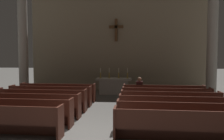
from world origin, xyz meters
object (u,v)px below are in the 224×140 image
object	(u,v)px
column_right_second	(212,38)
candlestick_inner_left	(109,75)
candlestick_inner_right	(119,75)
pew_left_row_2	(15,111)
altar	(114,86)
pew_right_row_4	(170,103)
column_left_second	(23,40)
pew_left_row_3	(29,105)
pew_left_row_6	(58,92)
pew_right_row_2	(181,116)
pew_left_row_5	(50,96)
pew_left_row_4	(41,100)
lone_worshipper	(139,89)
pew_right_row_5	(166,98)
pew_right_row_6	(163,94)
candlestick_outer_left	(100,75)
pew_right_row_1	(189,127)
candlestick_outer_right	(127,75)
pew_right_row_3	(174,108)

from	to	relation	value
column_right_second	candlestick_inner_left	size ratio (longest dim) A/B	11.01
candlestick_inner_right	pew_left_row_2	bearing A→B (deg)	-114.94
candlestick_inner_right	altar	bearing A→B (deg)	180.00
pew_right_row_4	column_left_second	size ratio (longest dim) A/B	0.57
pew_left_row_3	pew_left_row_6	world-z (taller)	same
pew_left_row_6	pew_left_row_2	bearing A→B (deg)	-90.00
pew_right_row_2	pew_left_row_5	bearing A→B (deg)	151.05
pew_left_row_2	pew_left_row_4	distance (m)	2.00
pew_right_row_4	lone_worshipper	bearing A→B (deg)	119.90
pew_left_row_2	pew_right_row_5	size ratio (longest dim) A/B	1.00
pew_left_row_5	pew_left_row_4	bearing A→B (deg)	-90.00
altar	pew_right_row_6	bearing A→B (deg)	-42.39
candlestick_outer_left	pew_right_row_1	bearing A→B (deg)	-64.53
pew_right_row_1	pew_right_row_2	world-z (taller)	same
pew_left_row_3	pew_left_row_5	bearing A→B (deg)	90.00
candlestick_inner_left	candlestick_inner_right	world-z (taller)	same
pew_right_row_6	lone_worshipper	size ratio (longest dim) A/B	2.99
candlestick_outer_left	pew_right_row_6	bearing A→B (deg)	-34.80
pew_left_row_3	lone_worshipper	world-z (taller)	lone_worshipper
pew_right_row_4	pew_right_row_2	bearing A→B (deg)	-90.00
column_left_second	candlestick_outer_right	bearing A→B (deg)	4.55
pew_left_row_6	column_right_second	xyz separation A→B (m)	(8.38, 1.96, 2.90)
pew_right_row_2	pew_right_row_5	distance (m)	3.00
altar	candlestick_outer_left	xyz separation A→B (m)	(-0.85, 0.00, 0.67)
column_left_second	lone_worshipper	bearing A→B (deg)	-14.93
pew_right_row_4	lone_worshipper	xyz separation A→B (m)	(-1.17, 2.04, 0.22)
pew_right_row_2	column_left_second	xyz separation A→B (m)	(-8.38, 5.97, 2.90)
pew_left_row_2	candlestick_inner_left	xyz separation A→B (m)	(2.42, 6.48, 0.73)
candlestick_inner_left	altar	bearing A→B (deg)	0.00
column_left_second	column_right_second	xyz separation A→B (m)	(11.33, 0.00, 0.00)
pew_right_row_4	pew_right_row_6	xyz separation A→B (m)	(0.00, 2.00, 0.00)
pew_right_row_1	pew_right_row_3	xyz separation A→B (m)	(0.00, 2.00, 0.00)
pew_right_row_1	lone_worshipper	size ratio (longest dim) A/B	2.99
pew_right_row_5	candlestick_inner_left	bearing A→B (deg)	130.91
pew_left_row_5	pew_right_row_1	size ratio (longest dim) A/B	1.00
pew_right_row_3	pew_right_row_6	size ratio (longest dim) A/B	1.00
pew_left_row_6	pew_right_row_4	world-z (taller)	same
pew_right_row_6	candlestick_inner_left	bearing A→B (deg)	140.59
pew_left_row_5	pew_right_row_4	bearing A→B (deg)	-10.45
pew_right_row_3	altar	size ratio (longest dim) A/B	1.79
altar	candlestick_inner_right	world-z (taller)	candlestick_inner_right
pew_left_row_5	candlestick_outer_left	size ratio (longest dim) A/B	6.27
candlestick_outer_right	pew_left_row_3	bearing A→B (deg)	-123.04
column_left_second	pew_right_row_5	bearing A→B (deg)	-19.46
pew_right_row_6	pew_right_row_1	bearing A→B (deg)	-90.00
pew_left_row_4	pew_left_row_6	world-z (taller)	same
pew_right_row_3	pew_right_row_6	xyz separation A→B (m)	(0.00, 3.00, 0.00)
pew_left_row_4	pew_right_row_3	bearing A→B (deg)	-10.45
pew_right_row_3	lone_worshipper	world-z (taller)	lone_worshipper
candlestick_inner_right	pew_left_row_3	bearing A→B (deg)	-118.81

